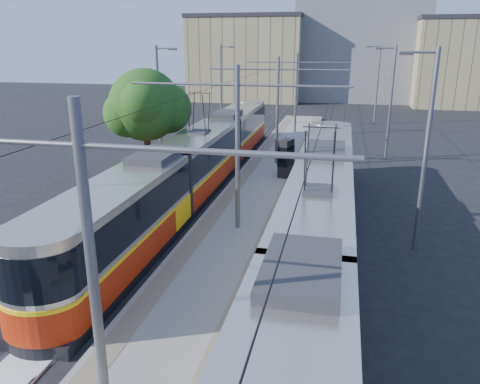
# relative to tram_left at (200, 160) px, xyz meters

# --- Properties ---
(ground) EXTENTS (160.00, 160.00, 0.00)m
(ground) POSITION_rel_tram_left_xyz_m (3.60, -14.14, -1.71)
(ground) COLOR black
(ground) RESTS_ON ground
(platform) EXTENTS (4.00, 50.00, 0.30)m
(platform) POSITION_rel_tram_left_xyz_m (3.60, 2.86, -1.56)
(platform) COLOR gray
(platform) RESTS_ON ground
(tactile_strip_left) EXTENTS (0.70, 50.00, 0.01)m
(tactile_strip_left) POSITION_rel_tram_left_xyz_m (2.15, 2.86, -1.40)
(tactile_strip_left) COLOR gray
(tactile_strip_left) RESTS_ON platform
(tactile_strip_right) EXTENTS (0.70, 50.00, 0.01)m
(tactile_strip_right) POSITION_rel_tram_left_xyz_m (5.05, 2.86, -1.40)
(tactile_strip_right) COLOR gray
(tactile_strip_right) RESTS_ON platform
(rails) EXTENTS (8.71, 70.00, 0.03)m
(rails) POSITION_rel_tram_left_xyz_m (3.60, 2.86, -1.69)
(rails) COLOR gray
(rails) RESTS_ON ground
(tram_left) EXTENTS (2.43, 31.91, 5.50)m
(tram_left) POSITION_rel_tram_left_xyz_m (0.00, 0.00, 0.00)
(tram_left) COLOR black
(tram_left) RESTS_ON ground
(tram_right) EXTENTS (2.43, 30.56, 5.50)m
(tram_right) POSITION_rel_tram_left_xyz_m (7.20, -9.67, 0.15)
(tram_right) COLOR black
(tram_right) RESTS_ON ground
(catenary) EXTENTS (9.20, 70.00, 7.00)m
(catenary) POSITION_rel_tram_left_xyz_m (3.60, 0.01, 2.82)
(catenary) COLOR slate
(catenary) RESTS_ON platform
(street_lamps) EXTENTS (15.18, 38.22, 8.00)m
(street_lamps) POSITION_rel_tram_left_xyz_m (3.60, 6.86, 2.48)
(street_lamps) COLOR slate
(street_lamps) RESTS_ON ground
(shelter) EXTENTS (0.95, 1.20, 2.31)m
(shelter) POSITION_rel_tram_left_xyz_m (4.65, 2.55, -0.20)
(shelter) COLOR black
(shelter) RESTS_ON platform
(tree) EXTENTS (4.66, 4.31, 6.77)m
(tree) POSITION_rel_tram_left_xyz_m (-3.22, 0.93, 2.87)
(tree) COLOR #382314
(tree) RESTS_ON ground
(building_left) EXTENTS (16.32, 12.24, 12.00)m
(building_left) POSITION_rel_tram_left_xyz_m (-6.40, 45.86, 4.30)
(building_left) COLOR #9B9069
(building_left) RESTS_ON ground
(building_centre) EXTENTS (18.36, 14.28, 16.05)m
(building_centre) POSITION_rel_tram_left_xyz_m (9.60, 49.86, 6.33)
(building_centre) COLOR slate
(building_centre) RESTS_ON ground
(building_right) EXTENTS (14.28, 10.20, 11.44)m
(building_right) POSITION_rel_tram_left_xyz_m (23.60, 43.86, 4.02)
(building_right) COLOR #9B9069
(building_right) RESTS_ON ground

